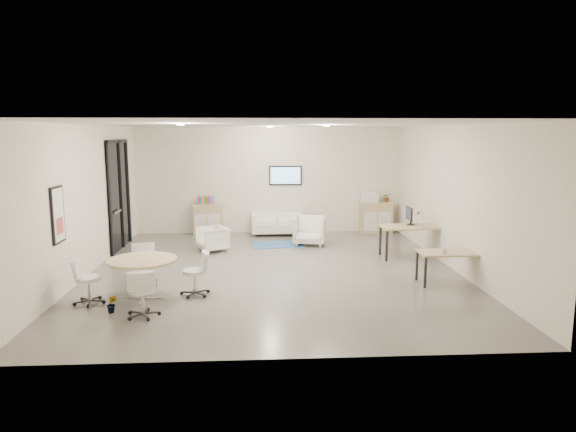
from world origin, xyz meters
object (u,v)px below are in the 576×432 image
(sideboard_left, at_px, (208,219))
(armchair_right, at_px, (310,229))
(armchair_left, at_px, (212,238))
(desk_rear, at_px, (412,229))
(sideboard_right, at_px, (376,217))
(loveseat, at_px, (277,224))
(round_table, at_px, (142,263))
(desk_front, at_px, (450,255))

(sideboard_left, distance_m, armchair_right, 3.32)
(armchair_left, height_order, armchair_right, armchair_right)
(armchair_right, xyz_separation_m, desk_rear, (2.34, -1.64, 0.28))
(sideboard_right, bearing_deg, armchair_left, -155.35)
(loveseat, bearing_deg, round_table, -114.62)
(desk_rear, height_order, round_table, desk_rear)
(sideboard_right, height_order, desk_rear, sideboard_right)
(loveseat, relative_size, desk_rear, 0.97)
(armchair_left, height_order, desk_rear, desk_rear)
(desk_front, bearing_deg, round_table, -173.47)
(armchair_right, distance_m, desk_front, 4.56)
(loveseat, distance_m, armchair_left, 2.71)
(sideboard_right, distance_m, round_table, 8.33)
(sideboard_left, relative_size, desk_rear, 0.60)
(desk_front, bearing_deg, armchair_right, 122.88)
(loveseat, xyz_separation_m, desk_rear, (3.18, -3.09, 0.40))
(sideboard_left, distance_m, desk_rear, 6.17)
(armchair_left, bearing_deg, desk_front, 28.76)
(armchair_left, xyz_separation_m, round_table, (-0.93, -3.86, 0.33))
(armchair_left, bearing_deg, sideboard_right, 86.03)
(loveseat, bearing_deg, armchair_left, -130.52)
(sideboard_left, height_order, round_table, sideboard_left)
(armchair_right, relative_size, round_table, 0.68)
(sideboard_left, bearing_deg, armchair_left, -81.65)
(desk_front, xyz_separation_m, round_table, (-5.96, -0.64, 0.09))
(sideboard_left, bearing_deg, armchair_right, -28.64)
(sideboard_left, height_order, armchair_left, sideboard_left)
(sideboard_left, relative_size, loveseat, 0.62)
(armchair_left, distance_m, armchair_right, 2.67)
(armchair_right, bearing_deg, desk_rear, -23.20)
(loveseat, bearing_deg, sideboard_left, 175.77)
(sideboard_right, relative_size, armchair_left, 1.35)
(sideboard_left, bearing_deg, round_table, -95.67)
(sideboard_left, distance_m, sideboard_right, 5.11)
(sideboard_left, relative_size, sideboard_right, 0.98)
(desk_rear, distance_m, round_table, 6.51)
(armchair_left, relative_size, armchair_right, 0.82)
(round_table, bearing_deg, sideboard_right, 46.68)
(armchair_left, xyz_separation_m, armchair_right, (2.59, 0.62, 0.08))
(sideboard_right, distance_m, desk_rear, 3.23)
(loveseat, relative_size, armchair_right, 1.77)
(round_table, bearing_deg, desk_front, 6.12)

